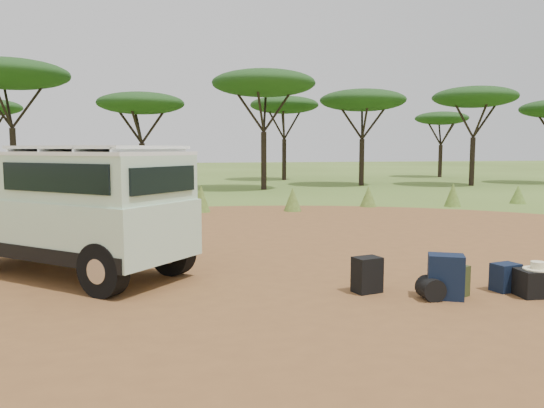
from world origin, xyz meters
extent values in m
plane|color=#506925|center=(0.00, 0.00, 0.00)|extent=(140.00, 140.00, 0.00)
cylinder|color=brown|center=(0.00, 0.00, 0.00)|extent=(23.00, 23.00, 0.01)
cone|color=#506925|center=(-3.00, 9.20, 0.35)|extent=(0.60, 0.60, 0.70)
cone|color=#506925|center=(0.00, 8.80, 0.45)|extent=(0.60, 0.60, 0.90)
cone|color=#506925|center=(3.00, 8.40, 0.40)|extent=(0.60, 0.60, 0.80)
cone|color=#506925|center=(6.00, 9.10, 0.38)|extent=(0.60, 0.60, 0.75)
cone|color=#506925|center=(9.00, 8.50, 0.42)|extent=(0.60, 0.60, 0.85)
cone|color=#506925|center=(12.00, 8.90, 0.35)|extent=(0.60, 0.60, 0.70)
cylinder|color=black|center=(-8.00, 19.00, 1.53)|extent=(0.28, 0.28, 3.06)
ellipsoid|color=#133513|center=(-8.00, 19.00, 5.58)|extent=(5.50, 5.50, 1.38)
cylinder|color=black|center=(-2.00, 18.20, 1.17)|extent=(0.28, 0.28, 2.34)
ellipsoid|color=#133513|center=(-2.00, 18.20, 4.26)|extent=(4.20, 4.20, 1.05)
cylinder|color=black|center=(4.00, 17.80, 1.46)|extent=(0.28, 0.28, 2.93)
ellipsoid|color=#133513|center=(4.00, 17.80, 5.33)|extent=(5.20, 5.20, 1.30)
cylinder|color=black|center=(10.00, 19.50, 1.30)|extent=(0.28, 0.28, 2.61)
ellipsoid|color=#133513|center=(10.00, 19.50, 4.76)|extent=(4.80, 4.80, 1.20)
cylinder|color=black|center=(16.00, 18.00, 1.35)|extent=(0.28, 0.28, 2.70)
ellipsoid|color=#133513|center=(16.00, 18.00, 4.92)|extent=(4.60, 4.60, 1.15)
cylinder|color=black|center=(7.00, 25.50, 1.35)|extent=(0.28, 0.28, 2.70)
ellipsoid|color=#133513|center=(7.00, 25.50, 4.92)|extent=(4.50, 4.50, 1.12)
cylinder|color=black|center=(19.00, 26.50, 1.17)|extent=(0.28, 0.28, 2.34)
ellipsoid|color=#133513|center=(19.00, 26.50, 4.26)|extent=(3.80, 3.80, 0.95)
cube|color=silver|center=(-2.94, 0.68, 0.84)|extent=(4.30, 4.09, 0.89)
cube|color=black|center=(-2.94, 0.68, 0.51)|extent=(4.26, 4.06, 0.22)
cube|color=silver|center=(-2.38, 0.18, 1.63)|extent=(3.06, 2.98, 0.70)
cube|color=white|center=(-2.38, 0.18, 2.01)|extent=(3.08, 3.00, 0.06)
cube|color=white|center=(-2.38, 0.18, 2.11)|extent=(2.85, 2.79, 0.05)
cube|color=silver|center=(-3.94, 1.57, 1.38)|extent=(2.24, 2.25, 0.19)
cube|color=black|center=(-3.34, 1.04, 1.67)|extent=(1.06, 1.17, 0.49)
cube|color=black|center=(-2.94, -0.45, 1.67)|extent=(1.68, 1.50, 0.42)
cube|color=black|center=(-1.82, 0.82, 1.67)|extent=(1.68, 1.50, 0.42)
cube|color=black|center=(-1.39, -0.70, 1.63)|extent=(0.95, 1.07, 0.39)
cylinder|color=black|center=(-2.74, 1.60, 1.56)|extent=(0.11, 0.11, 0.77)
cylinder|color=black|center=(-3.63, 2.30, 0.39)|extent=(0.76, 0.72, 0.79)
cylinder|color=black|center=(-2.25, -0.94, 0.39)|extent=(0.76, 0.72, 0.79)
cylinder|color=black|center=(-1.25, 0.19, 0.39)|extent=(0.76, 0.72, 0.79)
cube|color=black|center=(1.46, -1.53, 0.26)|extent=(0.44, 0.36, 0.52)
cube|color=#101C32|center=(2.40, -2.07, 0.31)|extent=(0.58, 0.52, 0.62)
cube|color=#323C1C|center=(2.61, -2.01, 0.22)|extent=(0.39, 0.35, 0.44)
cube|color=#101C32|center=(3.46, -1.92, 0.21)|extent=(0.42, 0.34, 0.41)
cube|color=black|center=(3.72, -2.26, 0.19)|extent=(0.58, 0.43, 0.39)
cylinder|color=black|center=(2.16, -2.08, 0.16)|extent=(0.34, 0.34, 0.32)
cylinder|color=beige|center=(3.72, -2.26, 0.40)|extent=(0.39, 0.39, 0.02)
cylinder|color=beige|center=(3.72, -2.26, 0.45)|extent=(0.20, 0.20, 0.10)
camera|label=1|loc=(-1.55, -8.57, 2.09)|focal=35.00mm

